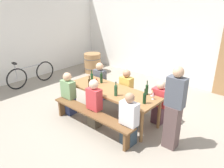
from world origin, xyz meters
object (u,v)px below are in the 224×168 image
Objects in this scene: wine_glass_0 at (94,80)px; seated_guest_far_2 at (159,103)px; bench_far at (129,95)px; wine_barrel at (92,63)px; wine_bottle_2 at (90,84)px; wine_glass_2 at (152,91)px; wine_bottle_0 at (147,89)px; seated_guest_near_2 at (129,120)px; parked_bicycle_0 at (31,74)px; wine_bottle_3 at (101,78)px; bench_near at (91,115)px; seated_guest_near_1 at (94,104)px; seated_guest_near_0 at (69,94)px; wine_bottle_5 at (116,90)px; wine_glass_3 at (153,94)px; tasting_table at (112,93)px; standing_host at (174,110)px; wine_bottle_4 at (92,78)px; seated_guest_far_0 at (100,82)px; seated_guest_far_1 at (126,91)px; wine_bottle_1 at (145,98)px.

wine_glass_0 is 1.66m from seated_guest_far_2.
wine_barrel is at bearing 153.55° from bench_far.
wine_bottle_2 reaches higher than wine_glass_2.
wine_bottle_0 is 0.30× the size of seated_guest_near_2.
seated_guest_far_2 is at bearing 23.43° from wine_glass_0.
wine_bottle_3 is at bearing -85.55° from parked_bicycle_0.
bench_near is at bearing -126.87° from wine_bottle_0.
parked_bicycle_0 is at bearing 171.09° from bench_near.
seated_guest_near_1 reaches higher than wine_barrel.
wine_bottle_5 is at bearing -73.54° from seated_guest_near_0.
seated_guest_far_2 is at bearing 93.80° from wine_glass_3.
bench_near is (0.00, -0.71, -0.32)m from tasting_table.
seated_guest_near_2 is at bearing -95.00° from wine_glass_3.
seated_guest_near_0 is 2.65m from standing_host.
standing_host is at bearing 0.36° from wine_glass_0.
tasting_table is at bearing -4.05° from wine_bottle_4.
parked_bicycle_0 is (-3.05, 0.13, -0.50)m from wine_bottle_2.
wine_bottle_5 is 0.82m from wine_glass_3.
seated_guest_far_0 reaches higher than wine_bottle_3.
bench_far is 2.05× the size of seated_guest_near_0.
bench_far is 14.31× the size of wine_glass_2.
bench_far is at bearing 152.93° from wine_bottle_0.
wine_bottle_0 is at bearing -27.07° from bench_far.
parked_bicycle_0 is (-5.14, -0.08, -0.45)m from standing_host.
seated_guest_far_0 reaches higher than wine_glass_2.
seated_guest_far_0 is at bearing 59.49° from seated_guest_near_2.
seated_guest_near_0 is at bearing -154.37° from wine_glass_2.
wine_glass_3 is 0.83m from seated_guest_near_2.
wine_bottle_2 is 1.50m from wine_glass_2.
tasting_table is 1.04× the size of bench_far.
wine_glass_0 is at bearing -170.23° from tasting_table.
wine_barrel is (-3.93, 1.62, -0.13)m from seated_guest_far_2.
wine_bottle_3 is at bearing 120.33° from bench_near.
bench_near is at bearing -90.00° from bench_far.
wine_glass_0 is at bearing -163.18° from wine_glass_2.
seated_guest_far_0 reaches higher than wine_barrel.
wine_bottle_4 is 3.10m from wine_barrel.
tasting_table is 0.57m from seated_guest_far_1.
seated_guest_far_1 is (0.75, 0.50, -0.33)m from wine_bottle_4.
bench_far is at bearing 107.31° from wine_bottle_5.
tasting_table reaches higher than bench_far.
wine_bottle_4 is (-0.74, 0.76, 0.51)m from bench_near.
seated_guest_far_0 is at bearing 169.65° from wine_glass_3.
seated_guest_near_1 is at bearing -98.17° from parked_bicycle_0.
seated_guest_far_1 is 1.76m from standing_host.
seated_guest_near_2 reaches higher than wine_glass_3.
bench_near is at bearing -98.81° from seated_guest_near_0.
bench_far is 6.95× the size of wine_bottle_1.
wine_bottle_0 is (0.77, 1.02, 0.51)m from bench_near.
bench_far is 1.86m from standing_host.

